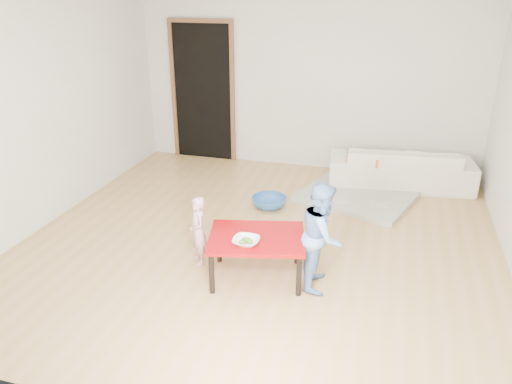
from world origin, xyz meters
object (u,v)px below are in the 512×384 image
at_px(red_table, 257,257).
at_px(sofa, 401,166).
at_px(bowl, 246,241).
at_px(basin, 269,202).
at_px(child_pink, 198,231).
at_px(child_blue, 322,236).

bearing_deg(red_table, sofa, 65.64).
distance_m(bowl, basin, 1.81).
xyz_separation_m(red_table, basin, (-0.29, 1.58, -0.15)).
relative_size(sofa, child_pink, 2.72).
relative_size(red_table, child_blue, 0.87).
bearing_deg(child_blue, basin, 27.76).
bearing_deg(bowl, red_table, 74.72).
bearing_deg(basin, red_table, -79.76).
height_order(sofa, child_pink, child_pink).
bearing_deg(sofa, child_blue, 69.52).
bearing_deg(child_blue, sofa, -15.90).
relative_size(red_table, basin, 2.03).
height_order(red_table, basin, red_table).
bearing_deg(red_table, bowl, -105.28).
distance_m(bowl, child_pink, 0.66).
relative_size(bowl, child_pink, 0.34).
relative_size(red_table, bowl, 3.69).
bearing_deg(red_table, basin, 100.24).
distance_m(red_table, child_pink, 0.65).
height_order(sofa, red_table, sofa).
height_order(bowl, child_pink, child_pink).
bearing_deg(child_pink, basin, 129.52).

